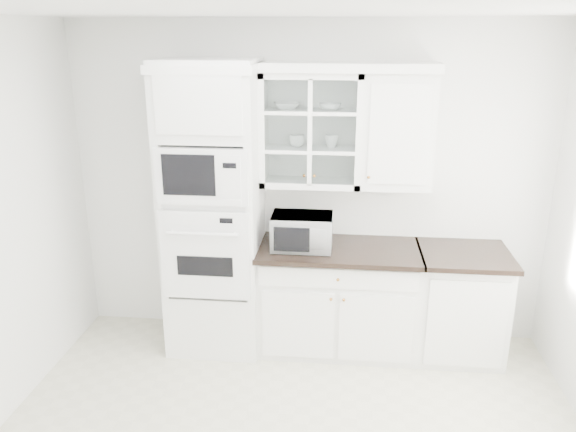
# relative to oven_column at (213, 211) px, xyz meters

# --- Properties ---
(room_shell) EXTENTS (4.00, 3.50, 2.70)m
(room_shell) POSITION_rel_oven_column_xyz_m (0.75, -0.99, 0.58)
(room_shell) COLOR white
(room_shell) RESTS_ON ground
(oven_column) EXTENTS (0.76, 0.68, 2.40)m
(oven_column) POSITION_rel_oven_column_xyz_m (0.00, 0.00, 0.00)
(oven_column) COLOR white
(oven_column) RESTS_ON ground
(base_cabinet_run) EXTENTS (1.32, 0.67, 0.92)m
(base_cabinet_run) POSITION_rel_oven_column_xyz_m (1.03, 0.03, -0.74)
(base_cabinet_run) COLOR white
(base_cabinet_run) RESTS_ON ground
(extra_base_cabinet) EXTENTS (0.72, 0.67, 0.92)m
(extra_base_cabinet) POSITION_rel_oven_column_xyz_m (2.03, 0.03, -0.74)
(extra_base_cabinet) COLOR white
(extra_base_cabinet) RESTS_ON ground
(upper_cabinet_glass) EXTENTS (0.80, 0.33, 0.90)m
(upper_cabinet_glass) POSITION_rel_oven_column_xyz_m (0.78, 0.17, 0.65)
(upper_cabinet_glass) COLOR white
(upper_cabinet_glass) RESTS_ON room_shell
(upper_cabinet_solid) EXTENTS (0.55, 0.33, 0.90)m
(upper_cabinet_solid) POSITION_rel_oven_column_xyz_m (1.46, 0.17, 0.65)
(upper_cabinet_solid) COLOR white
(upper_cabinet_solid) RESTS_ON room_shell
(crown_molding) EXTENTS (2.14, 0.38, 0.07)m
(crown_molding) POSITION_rel_oven_column_xyz_m (0.68, 0.14, 1.14)
(crown_molding) COLOR white
(crown_molding) RESTS_ON room_shell
(countertop_microwave) EXTENTS (0.48, 0.40, 0.28)m
(countertop_microwave) POSITION_rel_oven_column_xyz_m (0.73, -0.01, -0.14)
(countertop_microwave) COLOR white
(countertop_microwave) RESTS_ON base_cabinet_run
(bowl_a) EXTENTS (0.25, 0.25, 0.05)m
(bowl_a) POSITION_rel_oven_column_xyz_m (0.59, 0.18, 0.84)
(bowl_a) COLOR white
(bowl_a) RESTS_ON upper_cabinet_glass
(bowl_b) EXTENTS (0.17, 0.17, 0.05)m
(bowl_b) POSITION_rel_oven_column_xyz_m (0.92, 0.15, 0.84)
(bowl_b) COLOR white
(bowl_b) RESTS_ON upper_cabinet_glass
(cup_a) EXTENTS (0.15, 0.15, 0.10)m
(cup_a) POSITION_rel_oven_column_xyz_m (0.67, 0.18, 0.56)
(cup_a) COLOR white
(cup_a) RESTS_ON upper_cabinet_glass
(cup_b) EXTENTS (0.14, 0.14, 0.10)m
(cup_b) POSITION_rel_oven_column_xyz_m (0.94, 0.17, 0.56)
(cup_b) COLOR white
(cup_b) RESTS_ON upper_cabinet_glass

